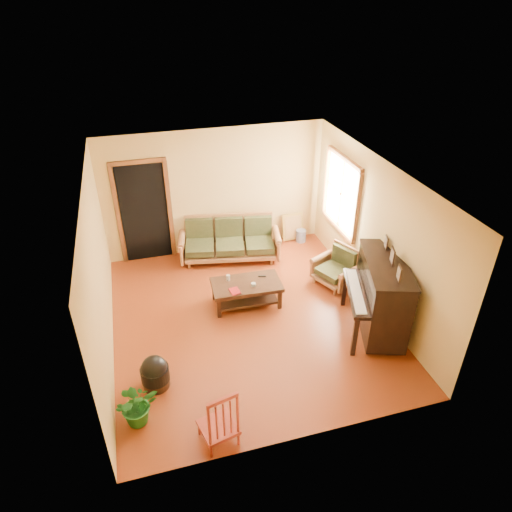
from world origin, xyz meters
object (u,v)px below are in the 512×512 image
object	(u,v)px
piano	(382,297)
potted_plant	(137,405)
armchair	(335,267)
footstool	(155,375)
red_chair	(217,414)
coffee_table	(247,293)
ceramic_crock	(301,236)
sofa	(230,240)

from	to	relation	value
piano	potted_plant	distance (m)	4.02
piano	armchair	bearing A→B (deg)	114.49
footstool	potted_plant	world-z (taller)	potted_plant
footstool	red_chair	size ratio (longest dim) A/B	0.44
footstool	armchair	bearing A→B (deg)	25.21
armchair	piano	world-z (taller)	piano
coffee_table	potted_plant	bearing A→B (deg)	-134.34
ceramic_crock	red_chair	bearing A→B (deg)	-122.00
sofa	coffee_table	xyz separation A→B (m)	(-0.06, -1.57, -0.21)
potted_plant	ceramic_crock	bearing A→B (deg)	46.21
sofa	coffee_table	bearing A→B (deg)	-81.46
armchair	red_chair	bearing A→B (deg)	-159.98
sofa	potted_plant	xyz separation A→B (m)	(-2.08, -3.64, -0.13)
ceramic_crock	armchair	bearing A→B (deg)	-89.22
piano	red_chair	size ratio (longest dim) A/B	1.59
red_chair	footstool	bearing A→B (deg)	108.22
footstool	ceramic_crock	world-z (taller)	footstool
sofa	armchair	size ratio (longest dim) A/B	2.72
armchair	potted_plant	xyz separation A→B (m)	(-3.78, -2.20, -0.07)
sofa	footstool	size ratio (longest dim) A/B	4.97
potted_plant	footstool	bearing A→B (deg)	63.84
sofa	red_chair	world-z (taller)	red_chair
sofa	red_chair	bearing A→B (deg)	-94.17
footstool	ceramic_crock	size ratio (longest dim) A/B	1.48
sofa	potted_plant	distance (m)	4.19
ceramic_crock	coffee_table	bearing A→B (deg)	-133.17
red_chair	ceramic_crock	bearing A→B (deg)	45.12
armchair	red_chair	xyz separation A→B (m)	(-2.83, -2.77, 0.09)
sofa	armchair	world-z (taller)	sofa
red_chair	potted_plant	bearing A→B (deg)	136.20
footstool	red_chair	distance (m)	1.34
piano	red_chair	bearing A→B (deg)	-136.89
potted_plant	red_chair	bearing A→B (deg)	-30.93
sofa	piano	xyz separation A→B (m)	(1.85, -2.83, 0.22)
ceramic_crock	potted_plant	world-z (taller)	potted_plant
piano	coffee_table	bearing A→B (deg)	164.94
ceramic_crock	potted_plant	size ratio (longest dim) A/B	0.45
footstool	red_chair	xyz separation A→B (m)	(0.68, -1.12, 0.27)
armchair	coffee_table	bearing A→B (deg)	160.14
armchair	piano	size ratio (longest dim) A/B	0.50
ceramic_crock	footstool	bearing A→B (deg)	-136.01
red_chair	ceramic_crock	distance (m)	5.30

